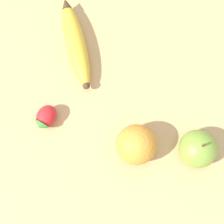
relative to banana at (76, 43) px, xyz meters
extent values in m
plane|color=tan|center=(0.16, 0.11, -0.02)|extent=(3.00, 3.00, 0.00)
ellipsoid|color=gold|center=(0.00, 0.00, 0.00)|extent=(0.19, 0.16, 0.04)
cone|color=#47331E|center=(-0.08, -0.06, 0.01)|extent=(0.04, 0.03, 0.03)
sphere|color=#47331E|center=(0.08, 0.06, 0.00)|extent=(0.02, 0.02, 0.02)
sphere|color=orange|center=(0.17, 0.21, 0.02)|extent=(0.08, 0.08, 0.08)
ellipsoid|color=red|center=(0.18, 0.01, 0.00)|extent=(0.05, 0.05, 0.04)
cone|color=#3D8438|center=(0.20, 0.01, 0.00)|extent=(0.02, 0.04, 0.04)
ellipsoid|color=olive|center=(0.12, 0.33, 0.01)|extent=(0.08, 0.08, 0.07)
cylinder|color=#4C3319|center=(0.12, 0.33, 0.05)|extent=(0.00, 0.00, 0.01)
camera|label=1|loc=(0.28, 0.20, 0.63)|focal=50.00mm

